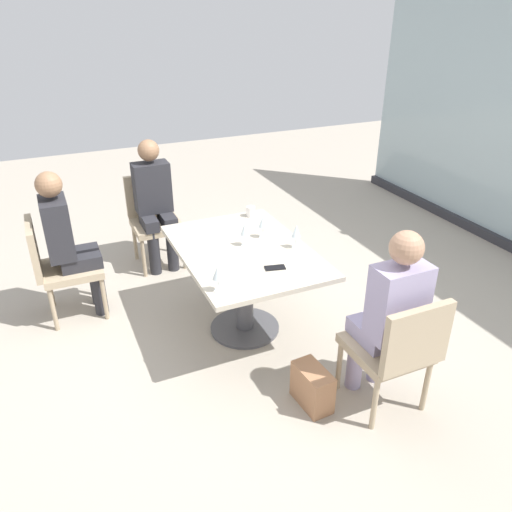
# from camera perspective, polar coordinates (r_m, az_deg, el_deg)

# --- Properties ---
(ground_plane) EXTENTS (12.00, 12.00, 0.00)m
(ground_plane) POSITION_cam_1_polar(r_m,az_deg,el_deg) (4.14, -1.28, -8.28)
(ground_plane) COLOR #A89E8E
(dining_table_main) EXTENTS (1.35, 0.94, 0.73)m
(dining_table_main) POSITION_cam_1_polar(r_m,az_deg,el_deg) (3.84, -1.36, -1.50)
(dining_table_main) COLOR #BCB29E
(dining_table_main) RESTS_ON ground_plane
(chair_far_right) EXTENTS (0.50, 0.46, 0.87)m
(chair_far_right) POSITION_cam_1_polar(r_m,az_deg,el_deg) (3.25, 15.77, -9.98)
(chair_far_right) COLOR tan
(chair_far_right) RESTS_ON ground_plane
(chair_side_end) EXTENTS (0.50, 0.46, 0.87)m
(chair_side_end) POSITION_cam_1_polar(r_m,az_deg,el_deg) (5.08, -11.57, 4.61)
(chair_side_end) COLOR tan
(chair_side_end) RESTS_ON ground_plane
(chair_front_left) EXTENTS (0.46, 0.50, 0.87)m
(chair_front_left) POSITION_cam_1_polar(r_m,az_deg,el_deg) (4.36, -21.68, -0.78)
(chair_front_left) COLOR tan
(chair_front_left) RESTS_ON ground_plane
(person_far_right) EXTENTS (0.39, 0.34, 1.26)m
(person_far_right) POSITION_cam_1_polar(r_m,az_deg,el_deg) (3.20, 15.03, -6.04)
(person_far_right) COLOR #9E93B7
(person_far_right) RESTS_ON ground_plane
(person_side_end) EXTENTS (0.39, 0.34, 1.26)m
(person_side_end) POSITION_cam_1_polar(r_m,az_deg,el_deg) (4.90, -11.48, 6.36)
(person_side_end) COLOR #28282D
(person_side_end) RESTS_ON ground_plane
(person_front_left) EXTENTS (0.34, 0.39, 1.26)m
(person_front_left) POSITION_cam_1_polar(r_m,az_deg,el_deg) (4.28, -20.70, 1.90)
(person_front_left) COLOR #28282D
(person_front_left) RESTS_ON ground_plane
(wine_glass_0) EXTENTS (0.07, 0.07, 0.18)m
(wine_glass_0) POSITION_cam_1_polar(r_m,az_deg,el_deg) (3.76, -1.26, 3.02)
(wine_glass_0) COLOR silver
(wine_glass_0) RESTS_ON dining_table_main
(wine_glass_1) EXTENTS (0.07, 0.07, 0.18)m
(wine_glass_1) POSITION_cam_1_polar(r_m,az_deg,el_deg) (3.74, 4.62, 2.77)
(wine_glass_1) COLOR silver
(wine_glass_1) RESTS_ON dining_table_main
(wine_glass_2) EXTENTS (0.07, 0.07, 0.18)m
(wine_glass_2) POSITION_cam_1_polar(r_m,az_deg,el_deg) (3.90, 0.82, 3.91)
(wine_glass_2) COLOR silver
(wine_glass_2) RESTS_ON dining_table_main
(wine_glass_3) EXTENTS (0.07, 0.07, 0.18)m
(wine_glass_3) POSITION_cam_1_polar(r_m,az_deg,el_deg) (3.17, -4.38, -1.95)
(wine_glass_3) COLOR silver
(wine_glass_3) RESTS_ON dining_table_main
(coffee_cup) EXTENTS (0.08, 0.08, 0.09)m
(coffee_cup) POSITION_cam_1_polar(r_m,az_deg,el_deg) (4.32, -0.61, 5.10)
(coffee_cup) COLOR white
(coffee_cup) RESTS_ON dining_table_main
(cell_phone_on_table) EXTENTS (0.10, 0.16, 0.01)m
(cell_phone_on_table) POSITION_cam_1_polar(r_m,az_deg,el_deg) (3.50, 2.18, -1.34)
(cell_phone_on_table) COLOR black
(cell_phone_on_table) RESTS_ON dining_table_main
(handbag_0) EXTENTS (0.31, 0.18, 0.28)m
(handbag_0) POSITION_cam_1_polar(r_m,az_deg,el_deg) (3.41, 6.44, -14.63)
(handbag_0) COLOR #A3704C
(handbag_0) RESTS_ON ground_plane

